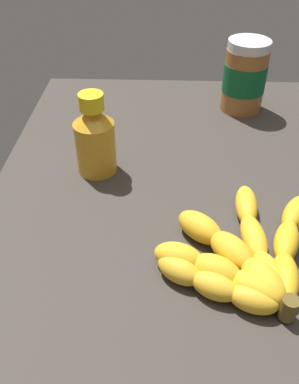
# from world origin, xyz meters

# --- Properties ---
(ground_plane) EXTENTS (0.90, 0.59, 0.04)m
(ground_plane) POSITION_xyz_m (0.00, 0.00, -0.02)
(ground_plane) COLOR #38332D
(banana_bunch) EXTENTS (0.23, 0.24, 0.04)m
(banana_bunch) POSITION_xyz_m (0.11, 0.08, 0.02)
(banana_bunch) COLOR gold
(banana_bunch) RESTS_ON ground_plane
(peanut_butter_jar) EXTENTS (0.09, 0.09, 0.14)m
(peanut_butter_jar) POSITION_xyz_m (-0.32, 0.14, 0.07)
(peanut_butter_jar) COLOR #9E602D
(peanut_butter_jar) RESTS_ON ground_plane
(honey_bottle) EXTENTS (0.07, 0.07, 0.14)m
(honey_bottle) POSITION_xyz_m (-0.09, -0.13, 0.06)
(honey_bottle) COLOR gold
(honey_bottle) RESTS_ON ground_plane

